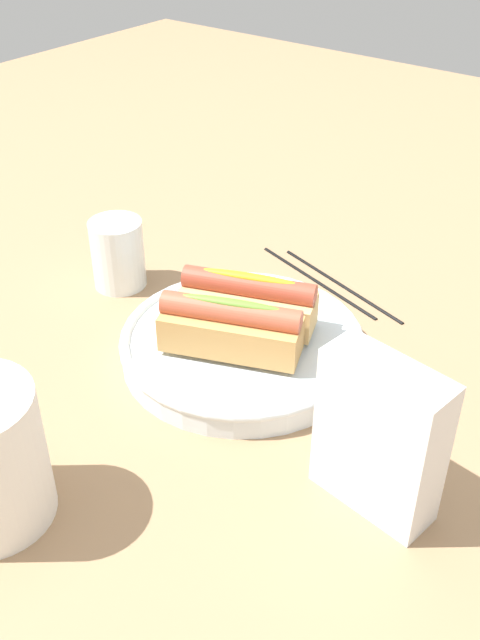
% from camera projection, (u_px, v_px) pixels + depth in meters
% --- Properties ---
extents(ground_plane, '(2.40, 2.40, 0.00)m').
position_uv_depth(ground_plane, '(236.00, 354.00, 0.84)').
color(ground_plane, '#9E7A56').
extents(serving_bowl, '(0.27, 0.27, 0.03)m').
position_uv_depth(serving_bowl, '(240.00, 346.00, 0.82)').
color(serving_bowl, silver).
rests_on(serving_bowl, ground_plane).
extents(hotdog_front, '(0.16, 0.10, 0.06)m').
position_uv_depth(hotdog_front, '(249.00, 301.00, 0.82)').
color(hotdog_front, '#DBB270').
rests_on(hotdog_front, serving_bowl).
extents(hotdog_back, '(0.16, 0.10, 0.06)m').
position_uv_depth(hotdog_back, '(231.00, 328.00, 0.77)').
color(hotdog_back, tan).
rests_on(hotdog_back, serving_bowl).
extents(water_glass, '(0.07, 0.07, 0.09)m').
position_uv_depth(water_glass, '(118.00, 255.00, 0.94)').
color(water_glass, white).
rests_on(water_glass, ground_plane).
extents(napkin_box, '(0.12, 0.06, 0.15)m').
position_uv_depth(napkin_box, '(380.00, 437.00, 0.62)').
color(napkin_box, white).
rests_on(napkin_box, ground_plane).
extents(chopstick_near, '(0.21, 0.07, 0.01)m').
position_uv_depth(chopstick_near, '(317.00, 280.00, 0.96)').
color(chopstick_near, black).
rests_on(chopstick_near, ground_plane).
extents(chopstick_far, '(0.21, 0.07, 0.01)m').
position_uv_depth(chopstick_far, '(341.00, 284.00, 0.96)').
color(chopstick_far, black).
rests_on(chopstick_far, ground_plane).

